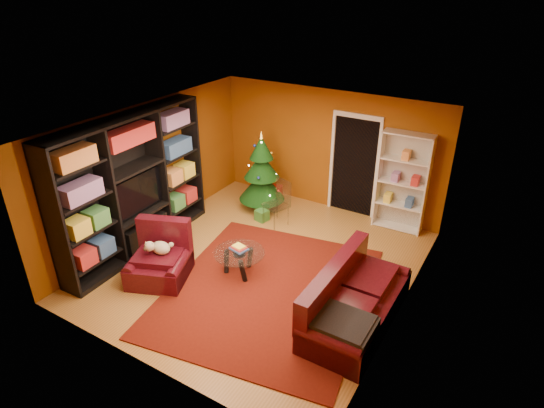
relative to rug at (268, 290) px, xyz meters
The scene contains 17 objects.
floor 0.76m from the rug, 132.04° to the left, with size 5.00×5.50×0.05m, color olive.
ceiling 2.72m from the rug, 132.04° to the left, with size 5.00×5.50×0.05m, color silver.
wall_back 3.62m from the rug, 98.67° to the left, with size 5.00×0.05×2.60m, color #89470C.
wall_left 3.34m from the rug, 169.46° to the left, with size 0.05×5.50×2.60m, color #89470C.
wall_right 2.46m from the rug, 15.65° to the left, with size 0.05×5.50×2.60m, color #89470C.
doorway 3.46m from the rug, 88.42° to the left, with size 1.06×0.60×2.16m, color black, non-canonical shape.
rug is the anchor object (origin of this frame).
media_unit 3.06m from the rug, behind, with size 0.51×3.34×2.56m, color black, non-canonical shape.
christmas_tree 3.11m from the rug, 124.08° to the left, with size 1.00×1.00×1.79m, color black, non-canonical shape.
gift_box_green 2.40m from the rug, 124.60° to the left, with size 0.24×0.24×0.24m, color #2F752A.
gift_box_red 3.58m from the rug, 118.26° to the left, with size 0.24×0.24×0.24m, color #AB1E11.
white_bookshelf 3.49m from the rug, 69.50° to the left, with size 0.96×0.35×2.07m, color white, non-canonical shape.
armchair 1.92m from the rug, 159.37° to the right, with size 1.02×1.02×0.79m, color #340810, non-canonical shape.
dog 1.92m from the rug, 160.97° to the right, with size 0.40×0.30×0.26m, color beige, non-canonical shape.
sofa 1.58m from the rug, ahead, with size 2.16×0.97×0.93m, color #340810, non-canonical shape.
coffee_table 0.72m from the rug, 167.58° to the left, with size 0.88×0.88×0.55m, color gray, non-canonical shape.
acrylic_chair 2.27m from the rug, 117.42° to the left, with size 0.44×0.48×0.87m, color #66605B, non-canonical shape.
Camera 1 is at (3.66, -5.70, 4.69)m, focal length 30.00 mm.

